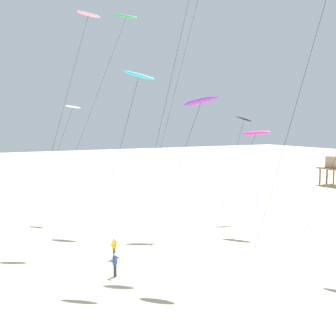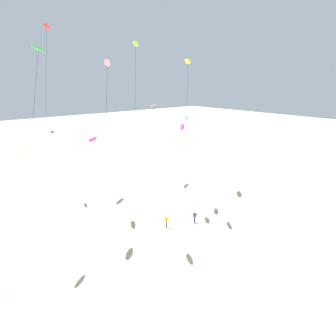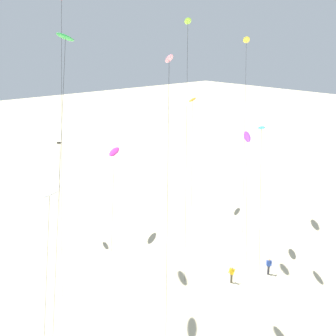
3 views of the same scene
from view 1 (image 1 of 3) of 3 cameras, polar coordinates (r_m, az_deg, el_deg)
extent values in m
plane|color=beige|center=(34.31, -9.58, -12.32)|extent=(260.00, 260.00, 0.00)
ellipsoid|color=green|center=(48.41, -5.42, 18.98)|extent=(2.54, 2.30, 0.90)
cylinder|color=#262626|center=(49.03, -10.44, 5.95)|extent=(6.48, 6.80, 21.53)
cylinder|color=#262626|center=(35.08, 20.19, -0.42)|extent=(3.41, 3.59, 14.07)
cylinder|color=#262626|center=(37.00, -0.61, 7.08)|extent=(3.81, 4.00, 22.87)
ellipsoid|color=pink|center=(41.89, -10.27, 19.01)|extent=(1.83, 2.10, 1.00)
cylinder|color=#262626|center=(42.34, -14.07, 4.94)|extent=(4.60, 4.83, 20.15)
ellipsoid|color=white|center=(49.74, -12.22, 7.75)|extent=(2.07, 1.69, 0.54)
cylinder|color=#262626|center=(51.14, -14.58, 0.66)|extent=(3.52, 3.69, 12.29)
ellipsoid|color=#33BFE0|center=(30.77, -3.81, 11.92)|extent=(2.13, 2.04, 0.90)
cylinder|color=#262626|center=(31.55, -7.13, -1.01)|extent=(2.77, 2.91, 13.82)
ellipsoid|color=black|center=(49.04, 9.79, 6.29)|extent=(1.26, 1.82, 0.77)
cylinder|color=#262626|center=(49.46, 8.22, -0.14)|extent=(1.78, 1.87, 10.97)
cylinder|color=#262626|center=(28.88, 15.56, 5.47)|extent=(3.67, 3.85, 21.16)
ellipsoid|color=purple|center=(30.10, 4.28, 8.63)|extent=(2.11, 2.22, 1.01)
cylinder|color=#262626|center=(30.91, 0.36, -2.80)|extent=(2.93, 3.07, 12.02)
ellipsoid|color=#D8339E|center=(43.45, 11.37, 4.50)|extent=(2.73, 2.44, 0.70)
cylinder|color=#262626|center=(44.06, 8.40, -1.83)|extent=(3.04, 3.19, 9.56)
cylinder|color=#262626|center=(47.95, 0.41, 7.99)|extent=(4.53, 4.76, 24.78)
cylinder|color=#4C4738|center=(35.42, -6.99, -10.94)|extent=(0.22, 0.22, 0.88)
cube|color=gold|center=(35.21, -7.00, -9.80)|extent=(0.31, 0.39, 0.58)
sphere|color=beige|center=(35.11, -7.01, -9.18)|extent=(0.20, 0.20, 0.20)
cylinder|color=gold|center=(35.06, -7.28, -9.79)|extent=(0.50, 0.26, 0.39)
cylinder|color=gold|center=(35.34, -6.74, -9.66)|extent=(0.50, 0.26, 0.39)
cylinder|color=#33333D|center=(31.62, -6.87, -13.04)|extent=(0.22, 0.22, 0.88)
cube|color=#2D4CA5|center=(31.39, -6.89, -11.78)|extent=(0.36, 0.39, 0.58)
sphere|color=beige|center=(31.27, -6.90, -11.09)|extent=(0.20, 0.20, 0.20)
cylinder|color=#2D4CA5|center=(31.20, -7.11, -11.80)|extent=(0.46, 0.37, 0.39)
cylinder|color=#2D4CA5|center=(31.55, -6.67, -11.59)|extent=(0.46, 0.37, 0.39)
cylinder|color=#846647|center=(79.47, 19.07, -1.07)|extent=(0.28, 0.28, 2.78)
cylinder|color=#846647|center=(81.93, 20.65, -0.92)|extent=(0.28, 0.28, 2.78)
cylinder|color=#846647|center=(80.69, 19.87, -0.99)|extent=(0.28, 0.28, 2.78)
camera|label=2|loc=(58.13, -45.22, 12.24)|focal=33.41mm
camera|label=3|loc=(60.25, -38.21, 15.27)|focal=45.23mm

